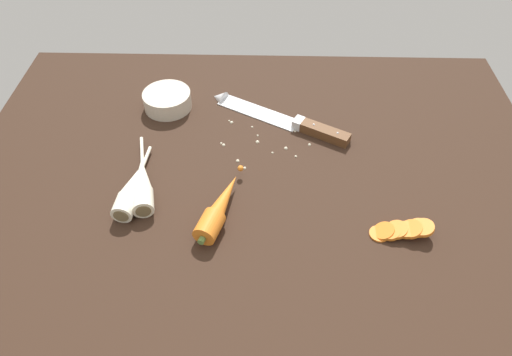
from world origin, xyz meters
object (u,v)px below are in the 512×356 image
chefs_knife (275,116)px  parsnip_front (142,184)px  prep_bowl (167,100)px  carrot_slice_stack (402,230)px  whole_carrot (219,208)px  parsnip_mid_left (131,191)px

chefs_knife → parsnip_front: (-25.75, -22.85, 1.33)cm
chefs_knife → parsnip_front: bearing=-138.4°
chefs_knife → prep_bowl: prep_bowl is taller
chefs_knife → prep_bowl: size_ratio=2.91×
chefs_knife → carrot_slice_stack: size_ratio=2.87×
prep_bowl → carrot_slice_stack: bearing=-37.1°
parsnip_front → prep_bowl: size_ratio=1.96×
whole_carrot → parsnip_mid_left: whole_carrot is taller
parsnip_front → prep_bowl: 26.52cm
parsnip_front → parsnip_mid_left: same height
chefs_knife → prep_bowl: 25.42cm
carrot_slice_stack → parsnip_mid_left: bearing=171.4°
parsnip_front → carrot_slice_stack: (48.09, -9.32, -0.75)cm
parsnip_front → parsnip_mid_left: size_ratio=1.10×
parsnip_front → prep_bowl: bearing=88.6°
chefs_knife → parsnip_mid_left: (-27.54, -24.63, 1.33)cm
chefs_knife → prep_bowl: (-25.11, 3.67, 1.50)cm
whole_carrot → parsnip_mid_left: (-17.08, 3.98, -0.12)cm
whole_carrot → chefs_knife: bearing=69.9°
parsnip_front → whole_carrot: bearing=-20.7°
parsnip_mid_left → carrot_slice_stack: size_ratio=1.76×
carrot_slice_stack → prep_bowl: (-47.45, 35.83, 0.92)cm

